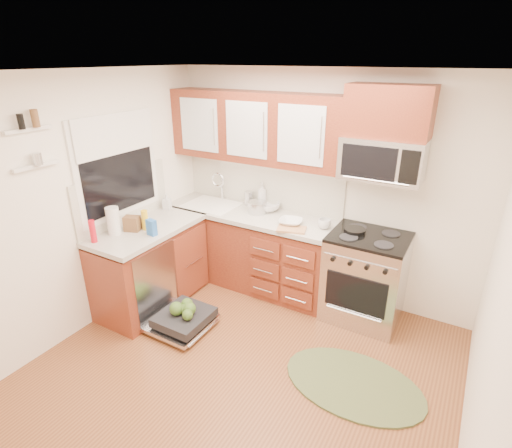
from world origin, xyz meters
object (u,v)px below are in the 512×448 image
Objects in this scene: stock_pot at (257,207)px; bowl_b at (267,206)px; paper_towel_roll at (113,221)px; cup at (324,224)px; bowl_a at (291,222)px; range at (365,277)px; skillet at (355,231)px; upper_cabinets at (255,127)px; sink at (212,215)px; cutting_board at (291,229)px; dishwasher at (182,320)px; microwave at (382,159)px; rug at (353,384)px.

stock_pot is 0.71× the size of bowl_b.
paper_towel_roll is 2.16m from cup.
paper_towel_roll is at bearing -142.71° from bowl_a.
range is 4.38× the size of skillet.
upper_cabinets is 1.21m from sink.
cutting_board is 0.14m from bowl_a.
bowl_a is at bearing -172.36° from skillet.
dishwasher is 3.23× the size of skillet.
cup is at bearing 13.32° from bowl_a.
bowl_b is at bearing 53.07° from paper_towel_roll.
paper_towel_roll is 2.10× the size of cup.
upper_cabinets is at bearing 151.14° from cutting_board.
upper_cabinets reaches higher than microwave.
range is at bearing 36.27° from dishwasher.
dishwasher is 1.53m from bowl_a.
upper_cabinets is at bearing 131.03° from stock_pot.
rug is 3.88× the size of bowl_b.
cutting_board is at bearing -24.46° from stock_pot.
sink is at bearing -179.54° from skillet.
bowl_b is (-1.10, 0.17, 0.00)m from skillet.
skillet reaches higher than rug.
upper_cabinets is 1.42m from microwave.
microwave is 1.13m from bowl_a.
stock_pot is at bearing 145.95° from rug.
bowl_b is at bearing 141.76° from rug.
cutting_board is at bearing -143.64° from cup.
upper_cabinets reaches higher than rug.
upper_cabinets is 2.74m from rug.
stock_pot is at bearing -48.97° from upper_cabinets.
stock_pot is (-1.32, 0.04, 0.52)m from range.
bowl_a is 0.36m from cup.
paper_towel_roll is 1.83m from bowl_a.
sink is 2.82× the size of stock_pot.
cup is at bearing -178.69° from skillet.
bowl_b is (-1.26, 0.05, -0.73)m from microwave.
sink is 0.65m from stock_pot.
stock_pot is at bearing 155.54° from cutting_board.
upper_cabinets is 2.70× the size of microwave.
cutting_board is at bearing -9.71° from sink.
stock_pot is at bearing 178.11° from skillet.
skillet reaches higher than cutting_board.
skillet reaches higher than dishwasher.
range is at bearing -7.70° from bowl_b.
skillet is 0.87× the size of bowl_a.
stock_pot is at bearing 79.17° from dishwasher.
paper_towel_roll is (-2.28, -1.19, 0.59)m from range.
cutting_board is (-0.76, -0.33, -0.76)m from microwave.
skillet is at bearing 7.64° from bowl_a.
rug is (1.64, -1.15, -1.86)m from upper_cabinets.
sink is 2.50× the size of bowl_a.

